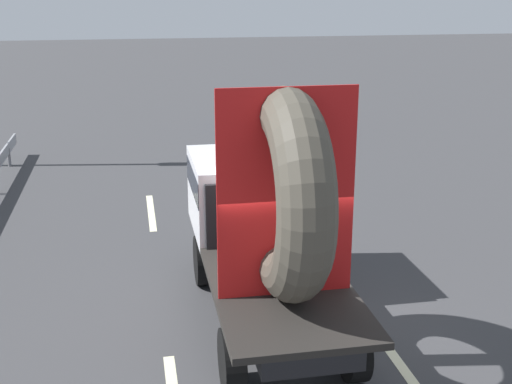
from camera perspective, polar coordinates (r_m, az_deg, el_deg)
ground_plane at (r=11.05m, az=2.77°, el=-11.34°), size 120.00×120.00×0.00m
flatbed_truck at (r=10.59m, az=0.76°, el=-1.49°), size 2.02×5.59×4.04m
distant_sedan at (r=25.46m, az=1.48°, el=6.93°), size 1.73×4.04×1.32m
lane_dash_left_far at (r=16.41m, az=-8.91°, el=-1.70°), size 0.16×2.70×0.01m
lane_dash_right_far at (r=17.16m, az=2.09°, el=-0.65°), size 0.16×2.65×0.01m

